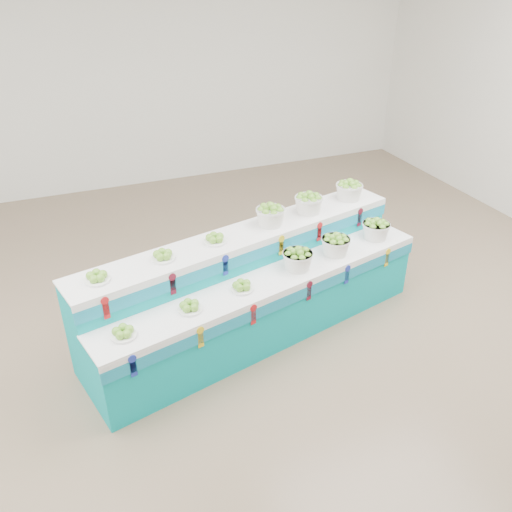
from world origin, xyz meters
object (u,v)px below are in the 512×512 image
object	(u,v)px
display_stand	(256,287)
basket_upper_right	(349,190)
basket_lower_left	(298,259)
plate_upper_mid	(163,255)

from	to	relation	value
display_stand	basket_upper_right	size ratio (longest dim) A/B	12.13
basket_lower_left	plate_upper_mid	xyz separation A→B (m)	(-1.28, 0.14, 0.24)
display_stand	basket_lower_left	bearing A→B (deg)	-33.16
display_stand	basket_upper_right	distance (m)	1.58
display_stand	basket_lower_left	size ratio (longest dim) A/B	12.13
plate_upper_mid	basket_upper_right	bearing A→B (deg)	13.89
basket_upper_right	basket_lower_left	bearing A→B (deg)	-143.99
basket_lower_left	plate_upper_mid	world-z (taller)	plate_upper_mid
basket_lower_left	plate_upper_mid	size ratio (longest dim) A/B	1.36
plate_upper_mid	display_stand	bearing A→B (deg)	-0.49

